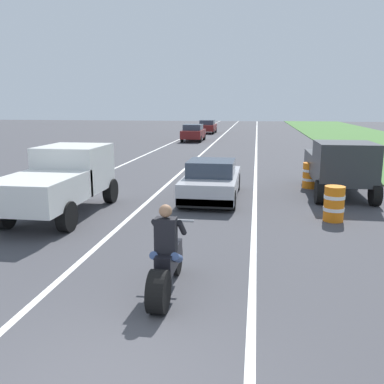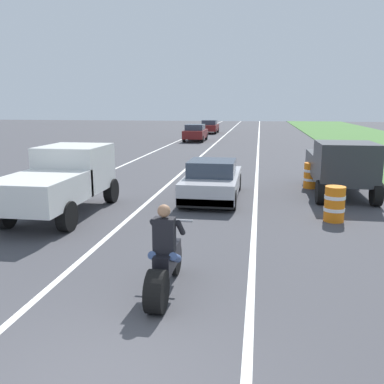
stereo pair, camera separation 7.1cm
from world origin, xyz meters
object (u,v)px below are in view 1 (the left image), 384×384
object	(u,v)px
construction_barrel_mid	(310,175)
distant_car_far_ahead	(193,133)
pickup_truck_right_shoulder_dark_grey	(339,164)
distant_car_further_ahead	(208,126)
motorcycle_with_rider	(166,263)
construction_barrel_nearest	(334,204)
sports_car_silver	(212,181)
pickup_truck_left_lane_white	(62,178)

from	to	relation	value
construction_barrel_mid	distant_car_far_ahead	xyz separation A→B (m)	(-7.72, 20.58, 0.27)
pickup_truck_right_shoulder_dark_grey	distant_car_further_ahead	distance (m)	33.23
motorcycle_with_rider	construction_barrel_nearest	bearing A→B (deg)	55.65
pickup_truck_right_shoulder_dark_grey	sports_car_silver	bearing A→B (deg)	-161.99
sports_car_silver	distant_car_further_ahead	xyz separation A→B (m)	(-4.04, 33.58, 0.14)
pickup_truck_left_lane_white	distant_car_further_ahead	xyz separation A→B (m)	(0.12, 36.44, -0.33)
motorcycle_with_rider	construction_barrel_mid	xyz separation A→B (m)	(3.58, 10.24, -0.09)
construction_barrel_nearest	sports_car_silver	bearing A→B (deg)	147.38
pickup_truck_left_lane_white	distant_car_further_ahead	size ratio (longest dim) A/B	1.20
pickup_truck_left_lane_white	construction_barrel_mid	world-z (taller)	pickup_truck_left_lane_white
pickup_truck_left_lane_white	construction_barrel_mid	distance (m)	9.46
sports_car_silver	pickup_truck_right_shoulder_dark_grey	size ratio (longest dim) A/B	0.90
distant_car_far_ahead	distant_car_further_ahead	bearing A→B (deg)	89.72
construction_barrel_mid	motorcycle_with_rider	bearing A→B (deg)	-109.27
pickup_truck_left_lane_white	distant_car_far_ahead	world-z (taller)	pickup_truck_left_lane_white
distant_car_far_ahead	sports_car_silver	bearing A→B (deg)	-79.94
distant_car_far_ahead	distant_car_further_ahead	world-z (taller)	same
motorcycle_with_rider	pickup_truck_left_lane_white	bearing A→B (deg)	130.65
sports_car_silver	distant_car_further_ahead	distance (m)	33.82
motorcycle_with_rider	pickup_truck_right_shoulder_dark_grey	world-z (taller)	pickup_truck_right_shoulder_dark_grey
motorcycle_with_rider	distant_car_further_ahead	distance (m)	41.54
pickup_truck_left_lane_white	sports_car_silver	bearing A→B (deg)	34.54
pickup_truck_right_shoulder_dark_grey	motorcycle_with_rider	bearing A→B (deg)	-115.80
pickup_truck_right_shoulder_dark_grey	construction_barrel_mid	world-z (taller)	pickup_truck_right_shoulder_dark_grey
motorcycle_with_rider	pickup_truck_right_shoulder_dark_grey	distance (m)	10.26
construction_barrel_mid	distant_car_further_ahead	bearing A→B (deg)	103.85
motorcycle_with_rider	sports_car_silver	xyz separation A→B (m)	(-0.05, 7.76, 0.04)
pickup_truck_right_shoulder_dark_grey	distant_car_far_ahead	distance (m)	23.24
construction_barrel_mid	distant_car_further_ahead	world-z (taller)	distant_car_further_ahead
pickup_truck_left_lane_white	construction_barrel_mid	size ratio (longest dim) A/B	4.80
motorcycle_with_rider	sports_car_silver	size ratio (longest dim) A/B	0.51
pickup_truck_right_shoulder_dark_grey	construction_barrel_mid	bearing A→B (deg)	130.79
sports_car_silver	construction_barrel_mid	world-z (taller)	sports_car_silver
sports_car_silver	construction_barrel_nearest	size ratio (longest dim) A/B	4.30
sports_car_silver	distant_car_further_ahead	world-z (taller)	distant_car_further_ahead
pickup_truck_right_shoulder_dark_grey	distant_car_further_ahead	world-z (taller)	pickup_truck_right_shoulder_dark_grey
motorcycle_with_rider	distant_car_further_ahead	xyz separation A→B (m)	(-4.09, 41.34, 0.18)
construction_barrel_nearest	distant_car_further_ahead	world-z (taller)	distant_car_further_ahead
pickup_truck_left_lane_white	distant_car_far_ahead	size ratio (longest dim) A/B	1.20
pickup_truck_right_shoulder_dark_grey	construction_barrel_nearest	distance (m)	3.97
construction_barrel_nearest	distant_car_far_ahead	bearing A→B (deg)	107.07
construction_barrel_nearest	distant_car_further_ahead	bearing A→B (deg)	102.18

